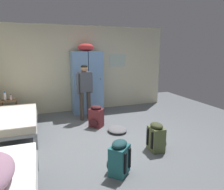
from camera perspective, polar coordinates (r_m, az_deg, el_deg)
The scene contains 12 objects.
ground_plane at distance 4.44m, azimuth 1.15°, elevation -12.74°, with size 8.21×8.21×0.00m, color slate.
room_backdrop at distance 5.10m, azimuth -17.85°, elevation 5.22°, with size 5.21×5.19×2.61m.
locker_bank at distance 6.26m, azimuth -6.99°, elevation 3.87°, with size 0.90×0.55×2.07m.
shelf_unit at distance 6.23m, azimuth -26.55°, elevation -3.28°, with size 0.38×0.30×0.57m.
bed_left_rear at distance 5.09m, azimuth -25.18°, elevation -6.04°, with size 0.90×1.90×0.49m.
person_traveler at distance 5.59m, azimuth -7.55°, elevation 2.21°, with size 0.46×0.27×1.51m.
water_bottle at distance 6.19m, azimuth -27.55°, elevation -0.32°, with size 0.07×0.07×0.24m.
lotion_bottle at distance 6.11m, azimuth -26.21°, elevation -0.62°, with size 0.05×0.05×0.17m.
backpack_maroon at distance 5.16m, azimuth -4.44°, elevation -6.05°, with size 0.42×0.42×0.55m.
backpack_teal at distance 3.31m, azimuth 1.90°, elevation -17.08°, with size 0.42×0.42×0.55m.
backpack_olive at distance 4.08m, azimuth 12.23°, elevation -11.41°, with size 0.35×0.33×0.55m.
clothes_pile_grey at distance 4.91m, azimuth 1.44°, elevation -9.55°, with size 0.44×0.51×0.10m.
Camera 1 is at (-1.45, -3.75, 1.89)m, focal length 32.99 mm.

